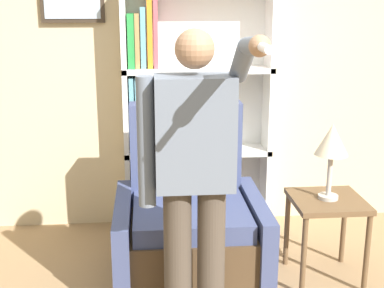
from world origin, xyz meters
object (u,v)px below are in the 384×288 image
object	(u,v)px
bookcase	(180,116)
table_lamp	(332,143)
armchair	(189,228)
side_table	(327,212)
person_standing	(194,175)

from	to	relation	value
bookcase	table_lamp	distance (m)	1.31
bookcase	armchair	world-z (taller)	bookcase
armchair	side_table	bearing A→B (deg)	-5.72
armchair	side_table	distance (m)	0.93
armchair	table_lamp	xyz separation A→B (m)	(0.92, -0.09, 0.60)
person_standing	table_lamp	distance (m)	1.14
side_table	table_lamp	xyz separation A→B (m)	(0.00, 0.00, 0.47)
bookcase	armchair	size ratio (longest dim) A/B	1.70
table_lamp	armchair	bearing A→B (deg)	174.28
person_standing	table_lamp	size ratio (longest dim) A/B	3.40
armchair	bookcase	bearing A→B (deg)	90.06
side_table	table_lamp	size ratio (longest dim) A/B	1.14
bookcase	person_standing	size ratio (longest dim) A/B	1.15
bookcase	person_standing	bearing A→B (deg)	-91.14
bookcase	armchair	xyz separation A→B (m)	(0.00, -0.84, -0.58)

